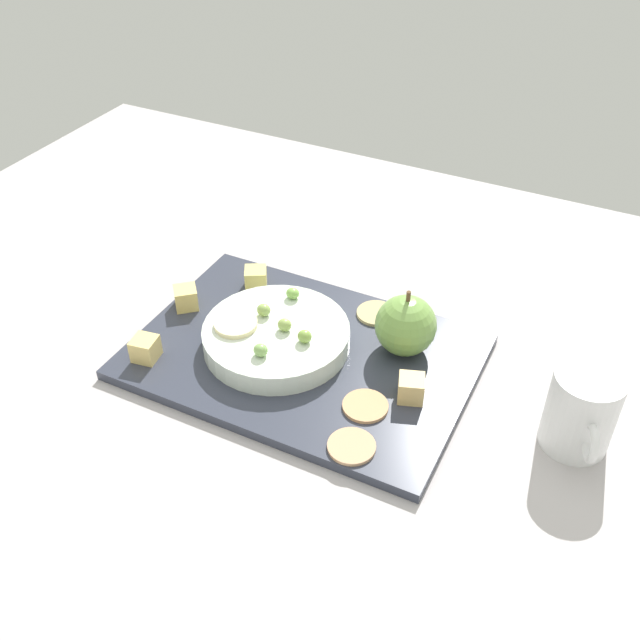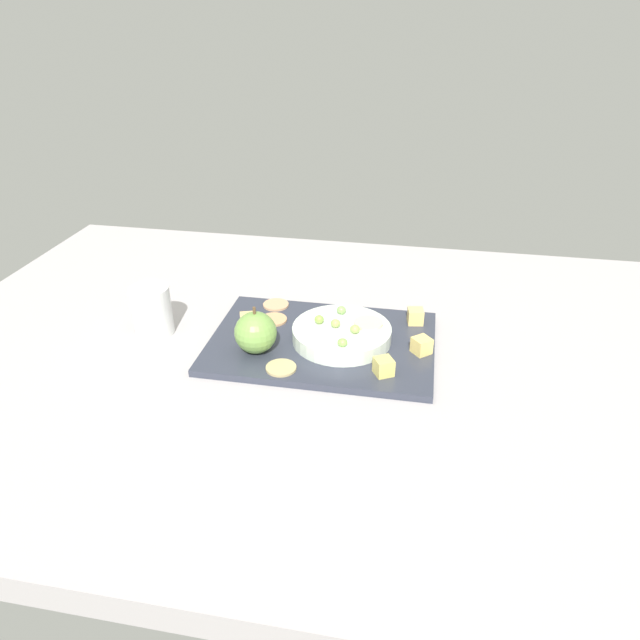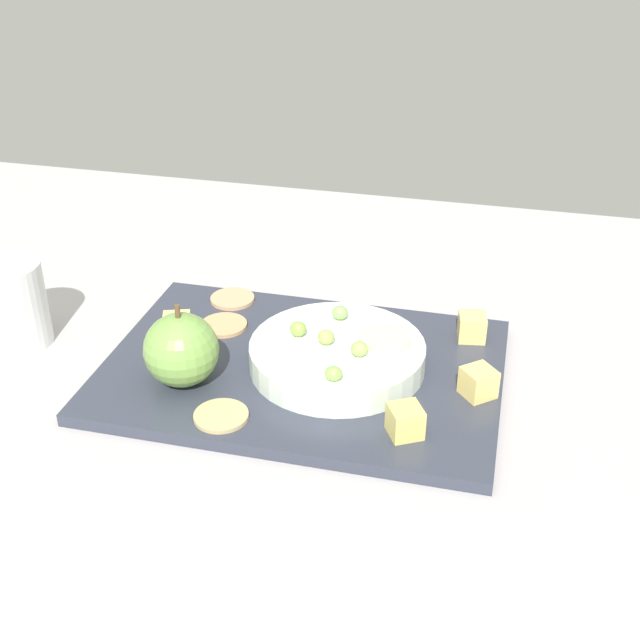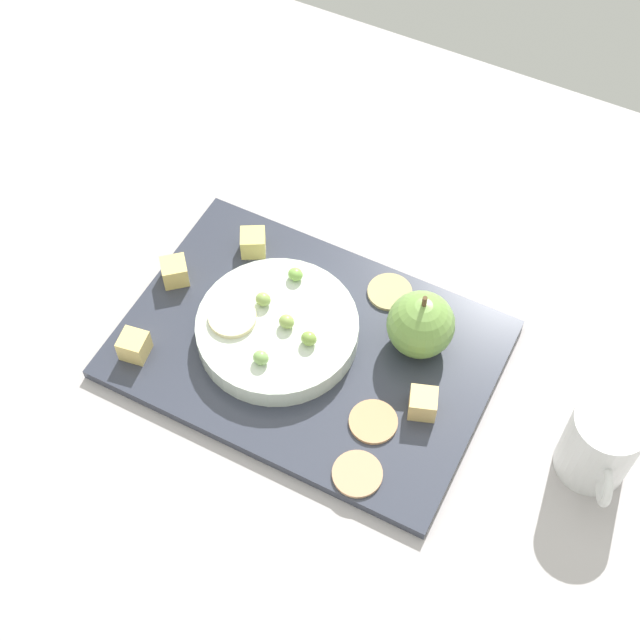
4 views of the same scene
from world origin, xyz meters
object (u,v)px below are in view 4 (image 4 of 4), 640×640
grape_1 (261,358)px  apple_slice_0 (232,317)px  apple_whole (421,325)px  grape_4 (264,299)px  grape_2 (295,274)px  platter (308,349)px  cracker_1 (373,422)px  cheese_cube_3 (172,275)px  cheese_cube_1 (423,403)px  grape_3 (287,322)px  serving_dish (277,330)px  cup (601,441)px  cracker_2 (357,474)px  cracker_0 (390,292)px  grape_0 (309,339)px  cheese_cube_2 (134,346)px  cheese_cube_0 (253,243)px

grape_1 → apple_slice_0: size_ratio=0.33×
apple_whole → grape_4: bearing=-164.7°
grape_2 → platter: bearing=-52.3°
apple_whole → grape_1: 16.78cm
apple_whole → cracker_1: bearing=-90.8°
platter → cheese_cube_3: size_ratio=14.12×
cheese_cube_1 → grape_3: 16.29cm
apple_whole → cracker_1: size_ratio=1.44×
serving_dish → cup: 34.30cm
serving_dish → cup: size_ratio=1.73×
grape_3 → cup: bearing=2.8°
cheese_cube_1 → cracker_2: size_ratio=0.55×
cracker_0 → cracker_1: bearing=-71.1°
cracker_0 → grape_0: size_ratio=3.00×
cheese_cube_2 → apple_slice_0: (7.93, 6.94, 1.51)cm
grape_4 → apple_slice_0: bearing=-120.0°
cheese_cube_2 → cracker_0: (20.52, 19.25, -1.17)cm
cracker_2 → grape_3: bearing=141.5°
apple_slice_0 → cup: cup is taller
cheese_cube_0 → cheese_cube_1: same height
cheese_cube_1 → grape_3: size_ratio=1.66×
grape_4 → cheese_cube_0: bearing=127.2°
grape_1 → cup: bearing=11.3°
grape_3 → grape_0: bearing=-15.2°
grape_2 → cup: bearing=-6.9°
platter → serving_dish: bearing=-173.6°
grape_0 → grape_2: grape_0 is taller
cheese_cube_0 → cheese_cube_3: same height
cheese_cube_2 → apple_whole: bearing=29.5°
grape_4 → apple_slice_0: grape_4 is taller
serving_dish → apple_slice_0: (-4.38, -1.68, 1.59)cm
cracker_1 → grape_1: bearing=-179.2°
cheese_cube_2 → grape_3: grape_3 is taller
serving_dish → grape_0: grape_0 is taller
cheese_cube_3 → cracker_2: cheese_cube_3 is taller
platter → cheese_cube_2: bearing=-150.1°
cracker_2 → grape_0: 14.67cm
grape_3 → apple_slice_0: size_ratio=0.33×
cracker_0 → apple_slice_0: 17.81cm
cheese_cube_1 → apple_slice_0: size_ratio=0.54×
serving_dish → grape_0: 4.64cm
platter → apple_slice_0: (-7.74, -2.06, 3.50)cm
cracker_2 → grape_0: bearing=136.5°
grape_0 → grape_1: same height
apple_whole → cracker_1: apple_whole is taller
apple_slice_0 → cup: 38.73cm
platter → cheese_cube_0: size_ratio=14.12×
grape_4 → platter: bearing=-12.2°
cheese_cube_0 → cracker_1: bearing=-32.5°
cracker_0 → platter: bearing=-115.3°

